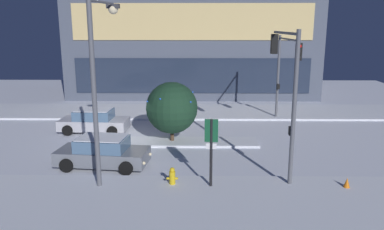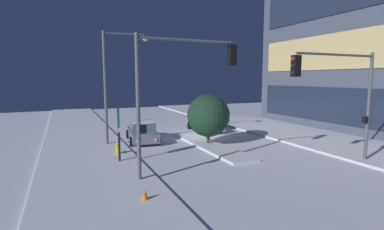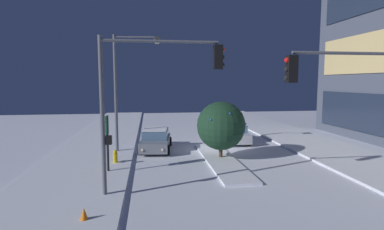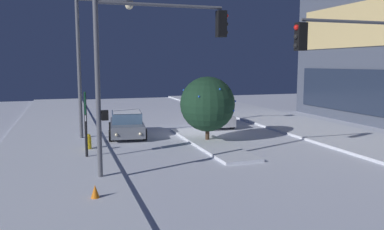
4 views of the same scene
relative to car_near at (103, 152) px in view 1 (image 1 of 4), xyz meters
name	(u,v)px [view 1 (image 1 of 4)]	position (x,y,z in m)	size (l,w,h in m)	color
ground	(129,143)	(0.61, 3.87, -0.71)	(52.00, 52.00, 0.00)	silver
curb_strip_near	(94,203)	(0.61, -4.09, -0.64)	(52.00, 5.20, 0.14)	silver
curb_strip_far	(147,112)	(0.61, 11.84, -0.64)	(52.00, 5.20, 0.14)	silver
median_strip	(180,142)	(3.58, 3.79, -0.64)	(9.00, 1.80, 0.14)	silver
car_near	(103,152)	(0.00, 0.00, 0.00)	(4.60, 2.46, 1.49)	slate
car_far	(94,121)	(-2.02, 6.17, 0.00)	(4.46, 2.28, 1.49)	#B7B7C1
traffic_light_corner_near_right	(285,75)	(8.51, -0.40, 3.81)	(0.32, 5.11, 6.57)	#565960
traffic_light_corner_far_right	(286,64)	(10.39, 7.83, 3.49)	(0.32, 5.65, 6.02)	#565960
street_lamp_arched	(100,66)	(0.55, -1.77, 4.37)	(0.71, 3.08, 7.79)	#565960
fire_hydrant	(172,178)	(3.52, -2.40, -0.29)	(0.48, 0.26, 0.88)	gold
parking_info_sign	(211,145)	(5.14, -2.58, 1.23)	(0.55, 0.12, 3.02)	black
decorated_tree_median	(172,108)	(3.11, 3.91, 1.37)	(2.97, 2.97, 3.57)	#473323
construction_cone	(347,184)	(10.80, -2.66, -0.44)	(0.36, 0.36, 0.55)	orange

